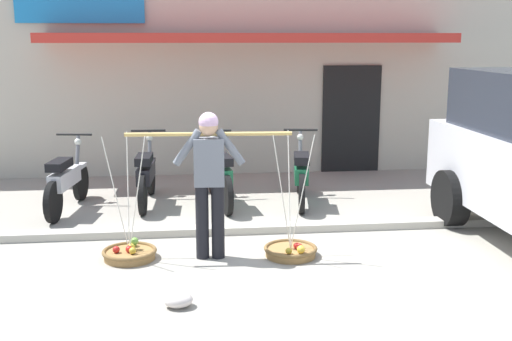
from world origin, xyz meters
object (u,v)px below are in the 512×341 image
(motorcycle_third_in_row, at_px, (220,176))
(fruit_vendor, at_px, (209,175))
(fruit_basket_right_side, at_px, (130,252))
(motorcycle_nearest_shop, at_px, (66,181))
(motorcycle_second_in_row, at_px, (146,175))
(motorcycle_end_of_row, at_px, (301,174))
(plastic_litter_bag, at_px, (178,300))
(fruit_basket_left_side, at_px, (291,250))

(motorcycle_third_in_row, bearing_deg, fruit_vendor, -96.02)
(fruit_vendor, distance_m, fruit_basket_right_side, 1.30)
(fruit_basket_right_side, xyz_separation_m, motorcycle_third_in_row, (1.18, 2.29, 0.38))
(motorcycle_nearest_shop, bearing_deg, motorcycle_second_in_row, 13.41)
(motorcycle_end_of_row, bearing_deg, motorcycle_second_in_row, 175.43)
(motorcycle_second_in_row, relative_size, motorcycle_end_of_row, 1.01)
(fruit_basket_right_side, distance_m, motorcycle_nearest_shop, 2.45)
(motorcycle_second_in_row, bearing_deg, motorcycle_nearest_shop, -166.59)
(fruit_basket_right_side, relative_size, motorcycle_nearest_shop, 0.80)
(motorcycle_nearest_shop, relative_size, plastic_litter_bag, 6.47)
(motorcycle_third_in_row, bearing_deg, fruit_basket_right_side, -117.17)
(fruit_basket_right_side, bearing_deg, fruit_basket_left_side, -3.67)
(fruit_basket_left_side, bearing_deg, motorcycle_end_of_row, 76.93)
(plastic_litter_bag, bearing_deg, motorcycle_second_in_row, 97.42)
(fruit_basket_right_side, bearing_deg, motorcycle_end_of_row, 43.07)
(motorcycle_second_in_row, bearing_deg, fruit_vendor, -70.98)
(motorcycle_nearest_shop, distance_m, motorcycle_second_in_row, 1.17)
(motorcycle_end_of_row, bearing_deg, fruit_vendor, -122.67)
(fruit_basket_right_side, xyz_separation_m, motorcycle_end_of_row, (2.41, 2.26, 0.38))
(fruit_basket_left_side, height_order, fruit_basket_right_side, same)
(motorcycle_nearest_shop, bearing_deg, fruit_vendor, -48.10)
(fruit_basket_right_side, bearing_deg, plastic_litter_bag, -67.90)
(fruit_basket_left_side, distance_m, fruit_basket_right_side, 1.87)
(fruit_vendor, relative_size, fruit_basket_right_side, 1.28)
(fruit_basket_right_side, height_order, motorcycle_end_of_row, fruit_basket_right_side)
(fruit_basket_left_side, bearing_deg, motorcycle_nearest_shop, 142.01)
(motorcycle_nearest_shop, height_order, motorcycle_third_in_row, same)
(fruit_basket_left_side, xyz_separation_m, fruit_basket_right_side, (-1.86, 0.12, 0.00))
(fruit_basket_left_side, distance_m, plastic_litter_bag, 1.82)
(fruit_vendor, distance_m, motorcycle_second_in_row, 2.70)
(fruit_vendor, xyz_separation_m, motorcycle_nearest_shop, (-2.00, 2.23, -0.53))
(fruit_vendor, height_order, motorcycle_second_in_row, fruit_vendor)
(fruit_vendor, bearing_deg, plastic_litter_bag, -105.11)
(fruit_basket_left_side, relative_size, motorcycle_end_of_row, 0.80)
(fruit_vendor, bearing_deg, motorcycle_nearest_shop, 131.90)
(fruit_basket_left_side, height_order, motorcycle_nearest_shop, fruit_basket_left_side)
(fruit_basket_left_side, relative_size, motorcycle_nearest_shop, 0.80)
(motorcycle_second_in_row, bearing_deg, fruit_basket_right_side, -91.57)
(motorcycle_second_in_row, height_order, motorcycle_third_in_row, same)
(fruit_basket_left_side, distance_m, motorcycle_end_of_row, 2.47)
(motorcycle_nearest_shop, height_order, plastic_litter_bag, motorcycle_nearest_shop)
(fruit_basket_right_side, distance_m, motorcycle_second_in_row, 2.47)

